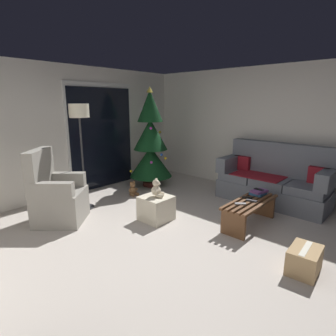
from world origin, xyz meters
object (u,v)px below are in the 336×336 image
Objects in this scene: remote_silver at (240,204)px; cell_phone at (259,189)px; ottoman at (156,208)px; remote_graphite at (252,201)px; cardboard_box_taped_mid_floor at (304,260)px; couch at (274,181)px; teddy_bear_cream at (157,189)px; christmas_tree at (150,144)px; book_stack at (258,192)px; armchair at (57,197)px; remote_black at (247,198)px; teddy_bear_chestnut_by_tree at (133,189)px; coffee_table at (250,209)px; floor_lamp at (80,121)px.

cell_phone is at bearing 140.52° from remote_silver.
remote_silver reaches higher than ottoman.
remote_graphite is 0.35× the size of cardboard_box_taped_mid_floor.
couch reaches higher than teddy_bear_cream.
teddy_bear_cream is at bearing -131.52° from christmas_tree.
armchair is (-2.20, 2.23, -0.02)m from book_stack.
book_stack is at bearing -44.12° from remote_black.
remote_black reaches higher than teddy_bear_chestnut_by_tree.
remote_graphite is (-0.01, -0.02, 0.14)m from coffee_table.
remote_black is 1.08× the size of cell_phone.
remote_graphite is 2.94m from armchair.
couch is 12.50× the size of remote_graphite.
book_stack is 3.13m from armchair.
coffee_table is at bearing -55.70° from ottoman.
cardboard_box_taped_mid_floor is at bearing -97.17° from teddy_bear_chestnut_by_tree.
cell_phone reaches higher than remote_black.
book_stack is at bearing -44.98° from teddy_bear_cream.
book_stack reaches higher than teddy_bear_chestnut_by_tree.
teddy_bear_cream is at bearing -45.76° from armchair.
armchair is 1.53m from teddy_bear_cream.
teddy_bear_chestnut_by_tree is at bearing 96.69° from coffee_table.
remote_silver is 0.09× the size of floor_lamp.
remote_black is 0.27m from book_stack.
armchair is 1.26m from floor_lamp.
teddy_bear_chestnut_by_tree is at bearing 65.77° from ottoman.
remote_silver is 0.07× the size of christmas_tree.
coffee_table is 1.42m from ottoman.
couch is at bearing 6.59° from book_stack.
ottoman is at bearing -45.69° from armchair.
coffee_table is 0.52× the size of christmas_tree.
christmas_tree is at bearing 80.48° from coffee_table.
remote_silver is 0.60m from cell_phone.
christmas_tree is 1.19× the size of floor_lamp.
christmas_tree reaches higher than armchair.
christmas_tree is at bearing 3.57° from floor_lamp.
teddy_bear_cream is at bearing -103.15° from remote_silver.
remote_black is 0.55× the size of teddy_bear_chestnut_by_tree.
christmas_tree is 7.43× the size of teddy_bear_cream.
cardboard_box_taped_mid_floor is (1.17, -3.24, -0.26)m from armchair.
christmas_tree is 4.80× the size of cardboard_box_taped_mid_floor.
teddy_bear_chestnut_by_tree is (-0.27, 2.34, -0.14)m from coffee_table.
floor_lamp is at bearing -176.43° from christmas_tree.
coffee_table is 2.49× the size of cardboard_box_taped_mid_floor.
cell_phone is 2.41m from teddy_bear_chestnut_by_tree.
cell_phone is 0.13× the size of armchair.
christmas_tree is 1.09m from teddy_bear_chestnut_by_tree.
cell_phone is (-0.85, -0.09, 0.07)m from couch.
cardboard_box_taped_mid_floor is (-0.68, -0.96, -0.26)m from remote_graphite.
christmas_tree is 7.43× the size of teddy_bear_chestnut_by_tree.
coffee_table is 7.05× the size of remote_black.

